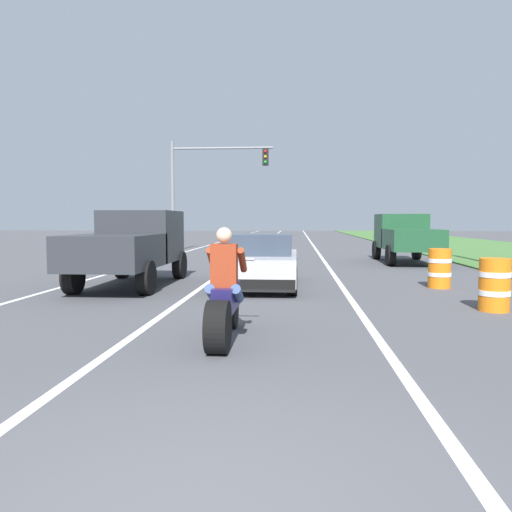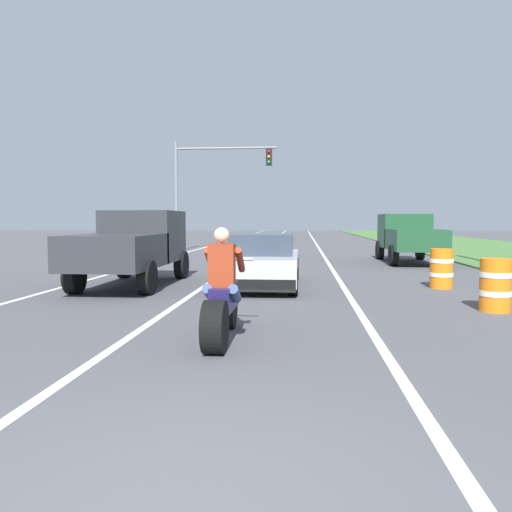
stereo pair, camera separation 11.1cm
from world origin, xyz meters
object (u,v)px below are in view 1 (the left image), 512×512
(sports_car_silver, at_px, (262,262))
(construction_barrel_mid, at_px, (440,268))
(motorcycle_with_rider, at_px, (224,301))
(traffic_light_mast_near, at_px, (205,177))
(construction_barrel_nearest, at_px, (494,284))
(pickup_truck_left_lane_dark_grey, at_px, (131,244))
(pickup_truck_right_shoulder_dark_green, at_px, (405,235))

(sports_car_silver, xyz_separation_m, construction_barrel_mid, (4.53, 0.09, -0.13))
(motorcycle_with_rider, bearing_deg, traffic_light_mast_near, 101.01)
(traffic_light_mast_near, xyz_separation_m, construction_barrel_nearest, (8.70, -17.45, -3.56))
(construction_barrel_nearest, xyz_separation_m, construction_barrel_mid, (-0.11, 3.27, 0.00))
(pickup_truck_left_lane_dark_grey, relative_size, construction_barrel_nearest, 4.80)
(pickup_truck_left_lane_dark_grey, relative_size, traffic_light_mast_near, 0.80)
(pickup_truck_left_lane_dark_grey, bearing_deg, motorcycle_with_rider, -61.02)
(pickup_truck_left_lane_dark_grey, bearing_deg, construction_barrel_mid, 1.34)
(pickup_truck_right_shoulder_dark_green, relative_size, construction_barrel_nearest, 4.80)
(sports_car_silver, xyz_separation_m, traffic_light_mast_near, (-4.06, 14.27, 3.43))
(pickup_truck_left_lane_dark_grey, xyz_separation_m, traffic_light_mast_near, (-0.65, 14.36, 2.95))
(motorcycle_with_rider, xyz_separation_m, construction_barrel_nearest, (4.75, 2.87, -0.09))
(pickup_truck_left_lane_dark_grey, relative_size, construction_barrel_mid, 4.80)
(motorcycle_with_rider, bearing_deg, sports_car_silver, 88.94)
(traffic_light_mast_near, xyz_separation_m, construction_barrel_mid, (8.59, -14.17, -3.56))
(traffic_light_mast_near, bearing_deg, motorcycle_with_rider, -78.99)
(traffic_light_mast_near, bearing_deg, construction_barrel_nearest, -63.50)
(sports_car_silver, xyz_separation_m, construction_barrel_nearest, (4.64, -3.18, -0.13))
(traffic_light_mast_near, height_order, construction_barrel_nearest, traffic_light_mast_near)
(motorcycle_with_rider, distance_m, pickup_truck_right_shoulder_dark_green, 14.97)
(pickup_truck_left_lane_dark_grey, xyz_separation_m, construction_barrel_mid, (7.94, 0.19, -0.60))
(pickup_truck_right_shoulder_dark_green, relative_size, traffic_light_mast_near, 0.80)
(construction_barrel_nearest, bearing_deg, motorcycle_with_rider, -148.88)
(pickup_truck_right_shoulder_dark_green, height_order, construction_barrel_nearest, pickup_truck_right_shoulder_dark_green)
(traffic_light_mast_near, bearing_deg, pickup_truck_right_shoulder_dark_green, -34.20)
(pickup_truck_right_shoulder_dark_green, distance_m, construction_barrel_nearest, 11.11)
(motorcycle_with_rider, distance_m, sports_car_silver, 6.05)
(construction_barrel_nearest, distance_m, construction_barrel_mid, 3.28)
(pickup_truck_left_lane_dark_grey, distance_m, traffic_light_mast_near, 14.67)
(traffic_light_mast_near, bearing_deg, pickup_truck_left_lane_dark_grey, -87.39)
(motorcycle_with_rider, height_order, pickup_truck_right_shoulder_dark_green, pickup_truck_right_shoulder_dark_green)
(traffic_light_mast_near, bearing_deg, construction_barrel_mid, -58.77)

